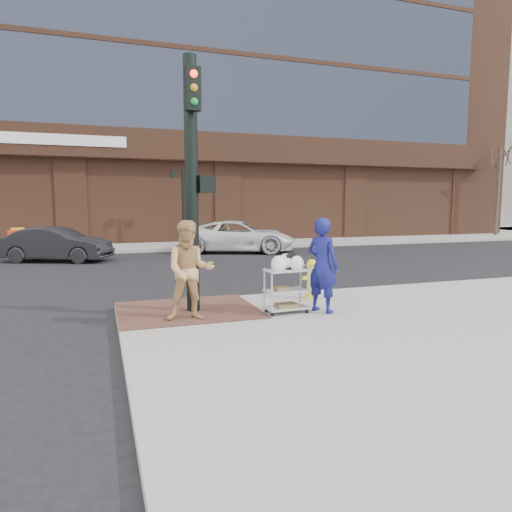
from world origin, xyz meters
name	(u,v)px	position (x,y,z in m)	size (l,w,h in m)	color
ground	(228,326)	(0.00, 0.00, 0.00)	(220.00, 220.00, 0.00)	black
sidewalk_far	(265,228)	(12.50, 32.00, 0.07)	(65.00, 36.00, 0.15)	#989690
brick_curb_ramp	(188,310)	(-0.60, 0.90, 0.16)	(2.80, 2.40, 0.01)	brown
bank_building	(185,61)	(5.00, 31.00, 14.15)	(42.00, 26.00, 28.00)	brown
filler_block	(458,150)	(40.00, 38.00, 9.00)	(14.00, 20.00, 18.00)	slate
bare_tree_a	(501,146)	(24.00, 16.50, 6.27)	(1.80, 1.80, 7.20)	#382B21
lamp_post	(183,198)	(2.00, 16.00, 2.62)	(1.32, 0.22, 4.00)	black
traffic_signal_pole	(193,177)	(-0.48, 0.77, 2.83)	(0.61, 0.51, 5.00)	black
woman_blue	(322,265)	(1.93, -0.12, 1.10)	(0.69, 0.45, 1.90)	navy
pedestrian_tan	(190,271)	(-0.69, 0.09, 1.08)	(0.91, 0.71, 1.87)	tan
sedan_dark	(57,244)	(-3.91, 11.64, 0.70)	(1.48, 4.25, 1.40)	black
minivan_white	(239,237)	(4.05, 12.70, 0.76)	(2.51, 5.45, 1.51)	silver
utility_cart	(287,286)	(1.23, 0.04, 0.68)	(0.89, 0.54, 1.18)	#AAAAB0
fire_hydrant	(312,278)	(2.31, 1.14, 0.61)	(0.43, 0.30, 0.91)	#FFEF15
newsbox_red	(13,241)	(-6.04, 15.25, 0.63)	(0.41, 0.37, 0.97)	red
newsbox_yellow	(18,239)	(-5.89, 15.67, 0.68)	(0.44, 0.40, 1.05)	yellow
newsbox_blue	(51,238)	(-4.47, 15.57, 0.69)	(0.45, 0.41, 1.08)	#1C48B7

